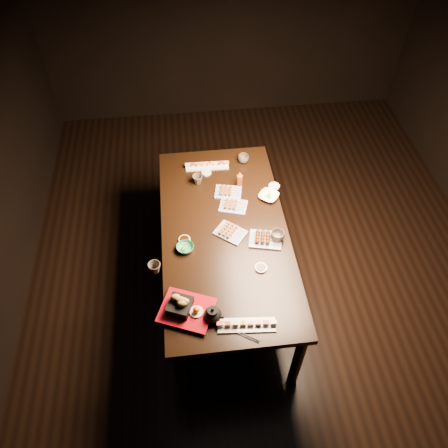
{
  "coord_description": "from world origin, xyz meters",
  "views": [
    {
      "loc": [
        -0.59,
        -2.03,
        3.14
      ],
      "look_at": [
        -0.35,
        0.0,
        0.77
      ],
      "focal_mm": 35.0,
      "sensor_mm": 36.0,
      "label": 1
    }
  ],
  "objects_px": {
    "sushi_platter_near": "(247,324)",
    "teacup_far_right": "(243,159)",
    "edamame_bowl_green": "(185,248)",
    "teacup_far_left": "(197,179)",
    "yakitori_plate_center": "(233,204)",
    "yakitori_plate_left": "(228,191)",
    "condiment_bottle": "(240,179)",
    "sushi_platter_far": "(207,165)",
    "teacup_near_left": "(155,268)",
    "dining_table": "(225,262)",
    "teacup_mid_right": "(277,236)",
    "tempura_tray": "(186,307)",
    "edamame_bowl_cream": "(269,196)",
    "teapot": "(213,313)",
    "yakitori_plate_right": "(230,231)"
  },
  "relations": [
    {
      "from": "yakitori_plate_right",
      "to": "edamame_bowl_cream",
      "type": "bearing_deg",
      "value": 82.57
    },
    {
      "from": "condiment_bottle",
      "to": "edamame_bowl_green",
      "type": "bearing_deg",
      "value": -128.27
    },
    {
      "from": "edamame_bowl_green",
      "to": "condiment_bottle",
      "type": "distance_m",
      "value": 0.74
    },
    {
      "from": "tempura_tray",
      "to": "teapot",
      "type": "height_order",
      "value": "tempura_tray"
    },
    {
      "from": "dining_table",
      "to": "condiment_bottle",
      "type": "distance_m",
      "value": 0.65
    },
    {
      "from": "edamame_bowl_green",
      "to": "teacup_far_left",
      "type": "bearing_deg",
      "value": 78.33
    },
    {
      "from": "sushi_platter_far",
      "to": "teacup_far_right",
      "type": "height_order",
      "value": "teacup_far_right"
    },
    {
      "from": "teacup_near_left",
      "to": "teacup_far_right",
      "type": "height_order",
      "value": "teacup_near_left"
    },
    {
      "from": "teacup_near_left",
      "to": "teacup_mid_right",
      "type": "relative_size",
      "value": 0.85
    },
    {
      "from": "sushi_platter_far",
      "to": "teacup_near_left",
      "type": "bearing_deg",
      "value": 67.94
    },
    {
      "from": "dining_table",
      "to": "teacup_far_left",
      "type": "relative_size",
      "value": 22.44
    },
    {
      "from": "sushi_platter_far",
      "to": "teacup_mid_right",
      "type": "height_order",
      "value": "teacup_mid_right"
    },
    {
      "from": "yakitori_plate_center",
      "to": "teacup_mid_right",
      "type": "distance_m",
      "value": 0.44
    },
    {
      "from": "sushi_platter_near",
      "to": "yakitori_plate_left",
      "type": "relative_size",
      "value": 1.75
    },
    {
      "from": "dining_table",
      "to": "teacup_far_left",
      "type": "bearing_deg",
      "value": 123.36
    },
    {
      "from": "yakitori_plate_right",
      "to": "teacup_far_left",
      "type": "bearing_deg",
      "value": 148.58
    },
    {
      "from": "sushi_platter_near",
      "to": "tempura_tray",
      "type": "height_order",
      "value": "tempura_tray"
    },
    {
      "from": "yakitori_plate_center",
      "to": "teapot",
      "type": "xyz_separation_m",
      "value": [
        -0.24,
        -0.91,
        0.03
      ]
    },
    {
      "from": "tempura_tray",
      "to": "teacup_near_left",
      "type": "relative_size",
      "value": 3.84
    },
    {
      "from": "tempura_tray",
      "to": "teacup_far_right",
      "type": "distance_m",
      "value": 1.45
    },
    {
      "from": "teacup_far_right",
      "to": "tempura_tray",
      "type": "bearing_deg",
      "value": -112.15
    },
    {
      "from": "sushi_platter_near",
      "to": "teacup_far_right",
      "type": "height_order",
      "value": "teacup_far_right"
    },
    {
      "from": "yakitori_plate_right",
      "to": "yakitori_plate_left",
      "type": "bearing_deg",
      "value": 124.36
    },
    {
      "from": "tempura_tray",
      "to": "dining_table",
      "type": "bearing_deg",
      "value": 86.05
    },
    {
      "from": "yakitori_plate_center",
      "to": "yakitori_plate_left",
      "type": "height_order",
      "value": "same"
    },
    {
      "from": "tempura_tray",
      "to": "condiment_bottle",
      "type": "relative_size",
      "value": 2.24
    },
    {
      "from": "condiment_bottle",
      "to": "yakitori_plate_right",
      "type": "bearing_deg",
      "value": -105.5
    },
    {
      "from": "sushi_platter_far",
      "to": "tempura_tray",
      "type": "distance_m",
      "value": 1.34
    },
    {
      "from": "yakitori_plate_center",
      "to": "sushi_platter_near",
      "type": "bearing_deg",
      "value": -75.54
    },
    {
      "from": "dining_table",
      "to": "tempura_tray",
      "type": "xyz_separation_m",
      "value": [
        -0.31,
        -0.62,
        0.43
      ]
    },
    {
      "from": "yakitori_plate_center",
      "to": "condiment_bottle",
      "type": "height_order",
      "value": "condiment_bottle"
    },
    {
      "from": "yakitori_plate_center",
      "to": "teacup_far_left",
      "type": "bearing_deg",
      "value": 147.36
    },
    {
      "from": "yakitori_plate_right",
      "to": "teacup_mid_right",
      "type": "relative_size",
      "value": 2.12
    },
    {
      "from": "sushi_platter_near",
      "to": "teacup_far_right",
      "type": "bearing_deg",
      "value": 87.53
    },
    {
      "from": "yakitori_plate_left",
      "to": "teacup_near_left",
      "type": "height_order",
      "value": "teacup_near_left"
    },
    {
      "from": "yakitori_plate_left",
      "to": "teacup_mid_right",
      "type": "relative_size",
      "value": 2.05
    },
    {
      "from": "condiment_bottle",
      "to": "teacup_far_right",
      "type": "bearing_deg",
      "value": 75.74
    },
    {
      "from": "yakitori_plate_right",
      "to": "condiment_bottle",
      "type": "height_order",
      "value": "condiment_bottle"
    },
    {
      "from": "dining_table",
      "to": "teacup_near_left",
      "type": "bearing_deg",
      "value": -133.06
    },
    {
      "from": "yakitori_plate_left",
      "to": "teacup_near_left",
      "type": "bearing_deg",
      "value": -118.67
    },
    {
      "from": "dining_table",
      "to": "teacup_mid_right",
      "type": "height_order",
      "value": "teacup_mid_right"
    },
    {
      "from": "edamame_bowl_green",
      "to": "edamame_bowl_cream",
      "type": "bearing_deg",
      "value": 32.71
    },
    {
      "from": "yakitori_plate_right",
      "to": "condiment_bottle",
      "type": "bearing_deg",
      "value": 113.6
    },
    {
      "from": "dining_table",
      "to": "sushi_platter_near",
      "type": "distance_m",
      "value": 0.85
    },
    {
      "from": "yakitori_plate_right",
      "to": "teacup_far_right",
      "type": "bearing_deg",
      "value": 114.06
    },
    {
      "from": "edamame_bowl_cream",
      "to": "teacup_near_left",
      "type": "xyz_separation_m",
      "value": [
        -0.87,
        -0.58,
        0.02
      ]
    },
    {
      "from": "condiment_bottle",
      "to": "teacup_mid_right",
      "type": "bearing_deg",
      "value": -71.74
    },
    {
      "from": "yakitori_plate_center",
      "to": "edamame_bowl_cream",
      "type": "distance_m",
      "value": 0.29
    },
    {
      "from": "teacup_far_left",
      "to": "sushi_platter_near",
      "type": "bearing_deg",
      "value": -81.08
    },
    {
      "from": "dining_table",
      "to": "teacup_far_left",
      "type": "distance_m",
      "value": 0.68
    }
  ]
}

